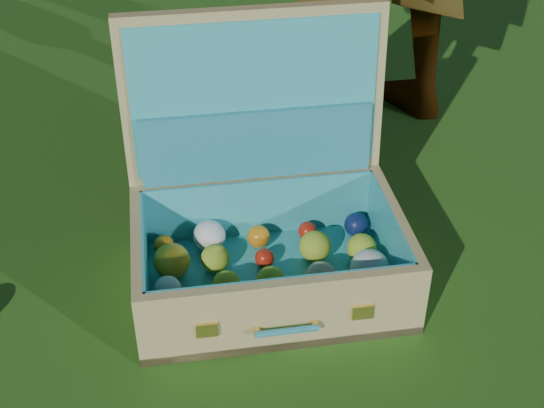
# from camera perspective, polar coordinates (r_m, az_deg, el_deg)

# --- Properties ---
(ground) EXTENTS (60.00, 60.00, 0.00)m
(ground) POSITION_cam_1_polar(r_m,az_deg,el_deg) (1.44, -1.47, -8.43)
(ground) COLOR #215114
(ground) RESTS_ON ground
(suitcase) EXTENTS (0.58, 0.50, 0.49)m
(suitcase) POSITION_cam_1_polar(r_m,az_deg,el_deg) (1.46, -0.48, -0.68)
(suitcase) COLOR tan
(suitcase) RESTS_ON ground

